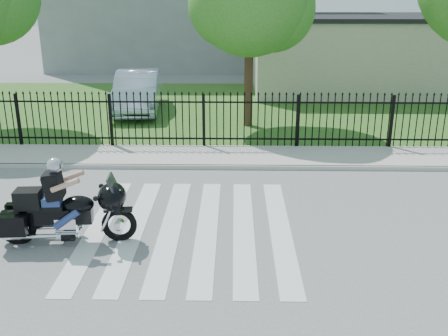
{
  "coord_description": "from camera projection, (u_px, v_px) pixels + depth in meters",
  "views": [
    {
      "loc": [
        0.98,
        -10.35,
        5.04
      ],
      "look_at": [
        0.75,
        1.23,
        1.0
      ],
      "focal_mm": 42.0,
      "sensor_mm": 36.0,
      "label": 1
    }
  ],
  "objects": [
    {
      "name": "motorcycle_rider",
      "position": [
        62.0,
        208.0,
        10.66
      ],
      "size": [
        2.84,
        1.0,
        1.87
      ],
      "rotation": [
        0.0,
        0.0,
        0.08
      ],
      "color": "black",
      "rests_on": "ground"
    },
    {
      "name": "parked_car",
      "position": [
        137.0,
        92.0,
        21.91
      ],
      "size": [
        2.18,
        5.17,
        1.66
      ],
      "primitive_type": "imported",
      "rotation": [
        0.0,
        0.0,
        0.08
      ],
      "color": "#AABAD6",
      "rests_on": "grass_strip"
    },
    {
      "name": "building_low",
      "position": [
        356.0,
        56.0,
        25.85
      ],
      "size": [
        10.0,
        6.0,
        3.5
      ],
      "primitive_type": "cube",
      "color": "beige",
      "rests_on": "ground"
    },
    {
      "name": "grass_strip",
      "position": [
        212.0,
        108.0,
        22.77
      ],
      "size": [
        40.0,
        12.0,
        0.02
      ],
      "primitive_type": "cube",
      "color": "#30591E",
      "rests_on": "ground"
    },
    {
      "name": "sidewalk",
      "position": [
        202.0,
        156.0,
        16.15
      ],
      "size": [
        40.0,
        2.0,
        0.12
      ],
      "primitive_type": "cube",
      "color": "#ADAAA3",
      "rests_on": "ground"
    },
    {
      "name": "curb",
      "position": [
        200.0,
        167.0,
        15.21
      ],
      "size": [
        40.0,
        0.12,
        0.12
      ],
      "primitive_type": "cube",
      "color": "#ADAAA3",
      "rests_on": "ground"
    },
    {
      "name": "ground",
      "position": [
        189.0,
        229.0,
        11.45
      ],
      "size": [
        120.0,
        120.0,
        0.0
      ],
      "primitive_type": "plane",
      "color": "slate",
      "rests_on": "ground"
    },
    {
      "name": "crosswalk",
      "position": [
        189.0,
        229.0,
        11.45
      ],
      "size": [
        5.0,
        5.5,
        0.01
      ],
      "primitive_type": null,
      "color": "silver",
      "rests_on": "ground"
    },
    {
      "name": "building_low_roof",
      "position": [
        360.0,
        17.0,
        25.24
      ],
      "size": [
        10.2,
        6.2,
        0.2
      ],
      "primitive_type": "cube",
      "color": "black",
      "rests_on": "building_low"
    },
    {
      "name": "iron_fence",
      "position": [
        204.0,
        122.0,
        16.82
      ],
      "size": [
        26.0,
        0.04,
        1.8
      ],
      "color": "black",
      "rests_on": "ground"
    }
  ]
}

